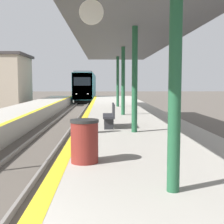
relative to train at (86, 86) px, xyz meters
name	(u,v)px	position (x,y,z in m)	size (l,w,h in m)	color
train	(86,86)	(0.00, 0.00, 0.00)	(2.61, 18.30, 4.26)	black
station_canopy	(128,38)	(3.66, -34.29, 2.49)	(4.55, 24.20, 3.86)	#1E5133
trash_bin	(85,141)	(2.16, -41.50, -0.75)	(0.62, 0.62, 0.94)	maroon
bench	(110,115)	(2.85, -36.08, -0.73)	(0.44, 1.51, 0.92)	#28282D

